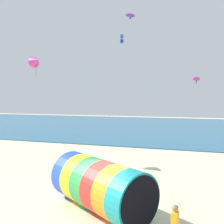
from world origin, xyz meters
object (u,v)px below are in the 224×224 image
(kite_magenta_parafoil, at_px, (196,79))
(kite_purple_parafoil, at_px, (130,15))
(kite_magenta_delta, at_px, (36,61))
(giant_inflatable_tube, at_px, (100,185))
(kite_blue_box, at_px, (122,39))

(kite_magenta_parafoil, relative_size, kite_purple_parafoil, 1.05)
(kite_magenta_parafoil, bearing_deg, kite_magenta_delta, -150.59)
(kite_purple_parafoil, bearing_deg, kite_magenta_parafoil, -12.10)
(kite_purple_parafoil, bearing_deg, giant_inflatable_tube, -81.98)
(kite_magenta_parafoil, height_order, kite_blue_box, kite_blue_box)
(kite_blue_box, relative_size, kite_purple_parafoil, 0.72)
(kite_blue_box, bearing_deg, kite_magenta_parafoil, 9.47)
(kite_purple_parafoil, distance_m, kite_magenta_delta, 12.39)
(giant_inflatable_tube, distance_m, kite_purple_parafoil, 21.24)
(kite_purple_parafoil, xyz_separation_m, kite_magenta_delta, (-6.16, -8.94, -5.97))
(kite_magenta_parafoil, xyz_separation_m, kite_blue_box, (-7.27, -1.21, 4.10))
(kite_magenta_parafoil, bearing_deg, giant_inflatable_tube, -107.59)
(giant_inflatable_tube, height_order, kite_magenta_delta, kite_magenta_delta)
(kite_blue_box, bearing_deg, giant_inflatable_tube, -79.42)
(giant_inflatable_tube, bearing_deg, kite_magenta_delta, 138.64)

